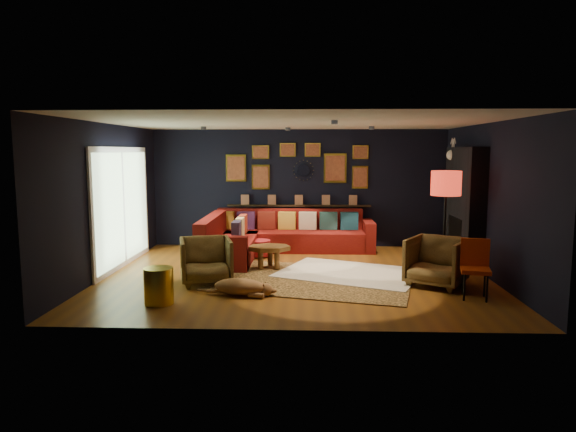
{
  "coord_description": "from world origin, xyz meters",
  "views": [
    {
      "loc": [
        0.21,
        -8.66,
        2.14
      ],
      "look_at": [
        -0.15,
        0.3,
        0.99
      ],
      "focal_mm": 32.0,
      "sensor_mm": 36.0,
      "label": 1
    }
  ],
  "objects_px": {
    "pouf": "(259,248)",
    "armchair_right": "(437,259)",
    "floor_lamp": "(446,188)",
    "orange_chair": "(475,264)",
    "coffee_table": "(269,250)",
    "armchair_left": "(206,258)",
    "sectional": "(268,239)",
    "gold_stool": "(159,286)",
    "dog": "(240,283)"
  },
  "relations": [
    {
      "from": "armchair_left",
      "to": "dog",
      "type": "relative_size",
      "value": 0.77
    },
    {
      "from": "sectional",
      "to": "dog",
      "type": "bearing_deg",
      "value": -93.41
    },
    {
      "from": "coffee_table",
      "to": "armchair_left",
      "type": "xyz_separation_m",
      "value": [
        -0.95,
        -1.05,
        0.06
      ]
    },
    {
      "from": "dog",
      "to": "orange_chair",
      "type": "bearing_deg",
      "value": 8.88
    },
    {
      "from": "armchair_right",
      "to": "orange_chair",
      "type": "relative_size",
      "value": 1.0
    },
    {
      "from": "gold_stool",
      "to": "floor_lamp",
      "type": "bearing_deg",
      "value": 21.21
    },
    {
      "from": "coffee_table",
      "to": "dog",
      "type": "bearing_deg",
      "value": -100.0
    },
    {
      "from": "sectional",
      "to": "dog",
      "type": "height_order",
      "value": "sectional"
    },
    {
      "from": "gold_stool",
      "to": "floor_lamp",
      "type": "height_order",
      "value": "floor_lamp"
    },
    {
      "from": "armchair_right",
      "to": "dog",
      "type": "bearing_deg",
      "value": -135.94
    },
    {
      "from": "pouf",
      "to": "orange_chair",
      "type": "height_order",
      "value": "orange_chair"
    },
    {
      "from": "coffee_table",
      "to": "dog",
      "type": "distance_m",
      "value": 1.78
    },
    {
      "from": "gold_stool",
      "to": "orange_chair",
      "type": "distance_m",
      "value": 4.55
    },
    {
      "from": "coffee_table",
      "to": "armchair_left",
      "type": "height_order",
      "value": "armchair_left"
    },
    {
      "from": "coffee_table",
      "to": "pouf",
      "type": "height_order",
      "value": "coffee_table"
    },
    {
      "from": "pouf",
      "to": "armchair_left",
      "type": "distance_m",
      "value": 2.21
    },
    {
      "from": "armchair_left",
      "to": "pouf",
      "type": "bearing_deg",
      "value": 56.89
    },
    {
      "from": "sectional",
      "to": "armchair_left",
      "type": "bearing_deg",
      "value": -108.86
    },
    {
      "from": "sectional",
      "to": "armchair_left",
      "type": "height_order",
      "value": "sectional"
    },
    {
      "from": "sectional",
      "to": "floor_lamp",
      "type": "relative_size",
      "value": 1.89
    },
    {
      "from": "armchair_right",
      "to": "floor_lamp",
      "type": "bearing_deg",
      "value": 97.19
    },
    {
      "from": "pouf",
      "to": "gold_stool",
      "type": "bearing_deg",
      "value": -108.64
    },
    {
      "from": "orange_chair",
      "to": "floor_lamp",
      "type": "relative_size",
      "value": 0.48
    },
    {
      "from": "orange_chair",
      "to": "floor_lamp",
      "type": "height_order",
      "value": "floor_lamp"
    },
    {
      "from": "sectional",
      "to": "orange_chair",
      "type": "relative_size",
      "value": 3.97
    },
    {
      "from": "orange_chair",
      "to": "dog",
      "type": "xyz_separation_m",
      "value": [
        -3.44,
        -0.04,
        -0.32
      ]
    },
    {
      "from": "armchair_right",
      "to": "floor_lamp",
      "type": "height_order",
      "value": "floor_lamp"
    },
    {
      "from": "pouf",
      "to": "floor_lamp",
      "type": "height_order",
      "value": "floor_lamp"
    },
    {
      "from": "armchair_right",
      "to": "gold_stool",
      "type": "relative_size",
      "value": 1.67
    },
    {
      "from": "coffee_table",
      "to": "pouf",
      "type": "relative_size",
      "value": 1.78
    },
    {
      "from": "floor_lamp",
      "to": "pouf",
      "type": "bearing_deg",
      "value": 154.72
    },
    {
      "from": "sectional",
      "to": "armchair_right",
      "type": "height_order",
      "value": "sectional"
    },
    {
      "from": "pouf",
      "to": "floor_lamp",
      "type": "distance_m",
      "value": 3.87
    },
    {
      "from": "armchair_right",
      "to": "gold_stool",
      "type": "xyz_separation_m",
      "value": [
        -4.12,
        -1.13,
        -0.17
      ]
    },
    {
      "from": "armchair_right",
      "to": "sectional",
      "type": "bearing_deg",
      "value": 171.07
    },
    {
      "from": "dog",
      "to": "sectional",
      "type": "bearing_deg",
      "value": 94.75
    },
    {
      "from": "coffee_table",
      "to": "gold_stool",
      "type": "distance_m",
      "value": 2.6
    },
    {
      "from": "coffee_table",
      "to": "orange_chair",
      "type": "height_order",
      "value": "orange_chair"
    },
    {
      "from": "coffee_table",
      "to": "pouf",
      "type": "xyz_separation_m",
      "value": [
        -0.29,
        1.05,
        -0.16
      ]
    },
    {
      "from": "pouf",
      "to": "armchair_left",
      "type": "relative_size",
      "value": 0.58
    },
    {
      "from": "gold_stool",
      "to": "dog",
      "type": "height_order",
      "value": "gold_stool"
    },
    {
      "from": "floor_lamp",
      "to": "dog",
      "type": "distance_m",
      "value": 3.78
    },
    {
      "from": "coffee_table",
      "to": "orange_chair",
      "type": "bearing_deg",
      "value": -28.59
    },
    {
      "from": "gold_stool",
      "to": "orange_chair",
      "type": "xyz_separation_m",
      "value": [
        4.52,
        0.49,
        0.25
      ]
    },
    {
      "from": "sectional",
      "to": "floor_lamp",
      "type": "bearing_deg",
      "value": -30.83
    },
    {
      "from": "coffee_table",
      "to": "floor_lamp",
      "type": "xyz_separation_m",
      "value": [
        2.99,
        -0.5,
        1.18
      ]
    },
    {
      "from": "armchair_right",
      "to": "orange_chair",
      "type": "xyz_separation_m",
      "value": [
        0.4,
        -0.64,
        0.08
      ]
    },
    {
      "from": "armchair_left",
      "to": "orange_chair",
      "type": "relative_size",
      "value": 0.95
    },
    {
      "from": "coffee_table",
      "to": "orange_chair",
      "type": "distance_m",
      "value": 3.57
    },
    {
      "from": "pouf",
      "to": "armchair_right",
      "type": "height_order",
      "value": "armchair_right"
    }
  ]
}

